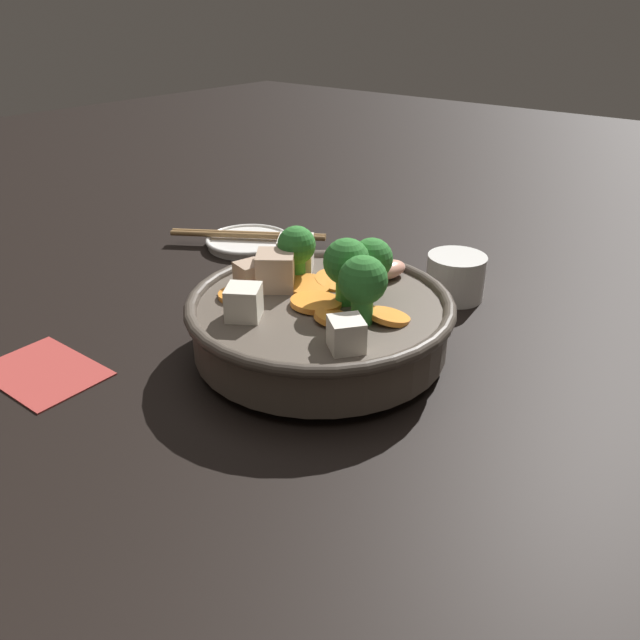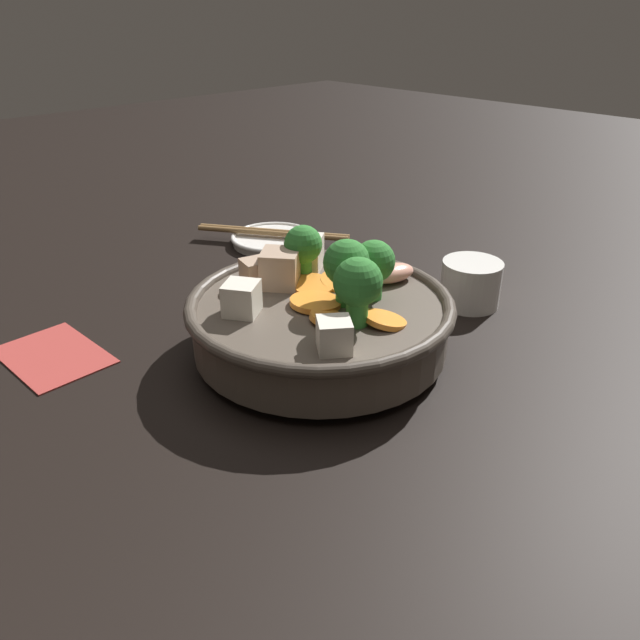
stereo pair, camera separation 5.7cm
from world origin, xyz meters
The scene contains 6 objects.
ground_plane centered at (0.00, 0.00, 0.00)m, with size 3.00×3.00×0.00m, color black.
stirfry_bowl centered at (0.00, 0.00, 0.04)m, with size 0.24×0.24×0.11m.
side_saucer centered at (-0.26, 0.16, 0.01)m, with size 0.11×0.11×0.01m.
tea_cup centered at (0.04, 0.19, 0.03)m, with size 0.06×0.06×0.05m.
napkin centered at (-0.17, -0.18, 0.00)m, with size 0.11×0.08×0.00m.
chopsticks_pair centered at (-0.26, 0.16, 0.02)m, with size 0.18×0.13×0.01m.
Camera 1 is at (0.32, -0.39, 0.30)m, focal length 35.00 mm.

